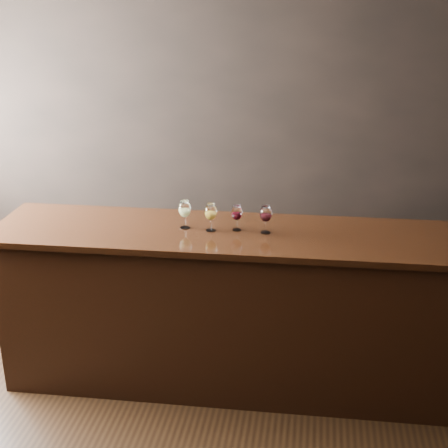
# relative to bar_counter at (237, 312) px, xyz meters

# --- Properties ---
(room_shell) EXTENTS (5.02, 4.52, 2.81)m
(room_shell) POSITION_rel_bar_counter_xyz_m (-0.69, -1.05, 1.23)
(room_shell) COLOR black
(room_shell) RESTS_ON ground
(bar_counter) EXTENTS (3.31, 0.80, 1.15)m
(bar_counter) POSITION_rel_bar_counter_xyz_m (0.00, 0.00, 0.00)
(bar_counter) COLOR black
(bar_counter) RESTS_ON ground
(bar_top) EXTENTS (3.42, 0.88, 0.04)m
(bar_top) POSITION_rel_bar_counter_xyz_m (-0.00, 0.00, 0.60)
(bar_top) COLOR black
(bar_top) RESTS_ON bar_counter
(back_bar_shelf) EXTENTS (2.17, 0.40, 0.78)m
(back_bar_shelf) POSITION_rel_bar_counter_xyz_m (0.11, 0.87, -0.19)
(back_bar_shelf) COLOR black
(back_bar_shelf) RESTS_ON ground
(glass_white) EXTENTS (0.08, 0.08, 0.20)m
(glass_white) POSITION_rel_bar_counter_xyz_m (-0.37, 0.02, 0.75)
(glass_white) COLOR white
(glass_white) RESTS_ON bar_top
(glass_amber) EXTENTS (0.08, 0.08, 0.20)m
(glass_amber) POSITION_rel_bar_counter_xyz_m (-0.18, -0.01, 0.75)
(glass_amber) COLOR white
(glass_amber) RESTS_ON bar_top
(glass_red_a) EXTENTS (0.08, 0.08, 0.18)m
(glass_red_a) POSITION_rel_bar_counter_xyz_m (-0.01, 0.03, 0.74)
(glass_red_a) COLOR white
(glass_red_a) RESTS_ON bar_top
(glass_red_b) EXTENTS (0.08, 0.08, 0.20)m
(glass_red_b) POSITION_rel_bar_counter_xyz_m (0.19, 0.01, 0.75)
(glass_red_b) COLOR white
(glass_red_b) RESTS_ON bar_top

